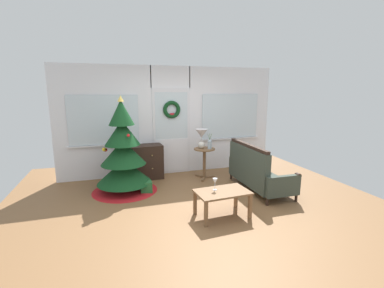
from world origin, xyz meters
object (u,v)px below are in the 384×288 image
flower_vase (210,144)px  coffee_table (222,195)px  table_lamp (201,136)px  wine_glass (215,182)px  side_table (204,157)px  dresser_cabinet (142,162)px  gift_box (146,187)px  settee_sofa (256,172)px  christmas_tree (123,158)px

flower_vase → coffee_table: (-0.48, -1.84, -0.46)m
table_lamp → wine_glass: size_ratio=2.26×
side_table → wine_glass: (-0.47, -1.81, 0.07)m
dresser_cabinet → gift_box: (-0.05, -0.89, -0.28)m
coffee_table → table_lamp: bearing=80.7°
table_lamp → coffee_table: bearing=-99.3°
flower_vase → settee_sofa: bearing=-55.5°
flower_vase → side_table: bearing=149.0°
christmas_tree → dresser_cabinet: size_ratio=2.06×
coffee_table → wine_glass: size_ratio=4.48×
coffee_table → side_table: bearing=78.7°
flower_vase → gift_box: 1.72m
flower_vase → gift_box: (-1.50, -0.44, -0.71)m
dresser_cabinet → wine_glass: dresser_cabinet is taller
settee_sofa → wine_glass: bearing=-146.4°
gift_box → side_table: bearing=19.7°
side_table → table_lamp: size_ratio=1.59×
coffee_table → gift_box: (-1.03, 1.39, -0.25)m
side_table → wine_glass: 1.87m
dresser_cabinet → table_lamp: (1.30, -0.35, 0.60)m
side_table → table_lamp: (-0.06, 0.04, 0.49)m
christmas_tree → table_lamp: bearing=10.3°
side_table → table_lamp: 0.49m
christmas_tree → settee_sofa: (2.55, -0.73, -0.31)m
christmas_tree → coffee_table: (1.42, -1.62, -0.33)m
dresser_cabinet → gift_box: 0.93m
table_lamp → flower_vase: table_lamp is taller
table_lamp → wine_glass: table_lamp is taller
dresser_cabinet → flower_vase: bearing=-17.2°
christmas_tree → wine_glass: size_ratio=9.76×
coffee_table → wine_glass: bearing=138.3°
table_lamp → gift_box: (-1.34, -0.54, -0.87)m
gift_box → wine_glass: bearing=-54.6°
dresser_cabinet → settee_sofa: settee_sofa is taller
coffee_table → settee_sofa: bearing=38.5°
settee_sofa → side_table: (-0.75, 1.00, 0.12)m
dresser_cabinet → gift_box: bearing=-93.1°
settee_sofa → gift_box: (-2.15, 0.50, -0.26)m
gift_box → table_lamp: bearing=22.0°
dresser_cabinet → settee_sofa: 2.52m
coffee_table → flower_vase: bearing=75.4°
christmas_tree → table_lamp: christmas_tree is taller
dresser_cabinet → wine_glass: 2.38m
christmas_tree → settee_sofa: bearing=-15.9°
side_table → flower_vase: size_ratio=2.00×
table_lamp → wine_glass: (-0.41, -1.85, -0.42)m
flower_vase → gift_box: flower_vase is taller
settee_sofa → side_table: size_ratio=2.32×
table_lamp → flower_vase: (0.16, -0.10, -0.17)m
side_table → flower_vase: bearing=-31.0°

